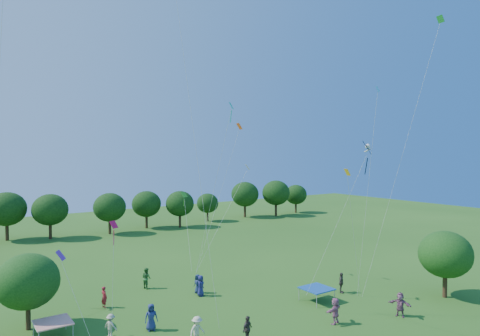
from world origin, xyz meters
name	(u,v)px	position (x,y,z in m)	size (l,w,h in m)	color
near_tree_north	(28,281)	(-11.21, 23.03, 3.30)	(4.15, 4.15, 5.17)	#422B19
near_tree_east	(445,254)	(18.27, 10.52, 3.58)	(4.28, 4.28, 5.52)	#422B19
treeline	(65,208)	(-1.73, 55.43, 4.09)	(88.01, 8.77, 6.77)	#422B19
tent_red_stripe	(53,323)	(-10.12, 20.59, 1.04)	(2.20, 2.20, 1.10)	red
tent_blue	(317,289)	(8.82, 15.87, 1.04)	(2.20, 2.20, 1.10)	#174897
crowd_person_0	(151,317)	(-4.41, 18.16, 0.90)	(0.89, 0.48, 1.80)	navy
crowd_person_3	(197,331)	(-2.95, 14.43, 0.91)	(1.18, 0.53, 1.81)	beige
crowd_person_4	(247,329)	(-0.17, 12.93, 0.85)	(1.00, 0.45, 1.70)	#3C3230
crowd_person_5	(400,305)	(11.54, 10.08, 0.89)	(1.66, 0.59, 1.78)	#864E6C
crowd_person_6	(201,286)	(1.76, 22.34, 0.87)	(0.86, 0.46, 1.74)	navy
crowd_person_7	(104,297)	(-5.71, 24.22, 0.83)	(0.62, 0.40, 1.65)	maroon
crowd_person_8	(146,278)	(-1.19, 26.86, 0.91)	(0.90, 0.48, 1.81)	#2E652B
crowd_person_9	(111,326)	(-7.00, 18.64, 0.76)	(0.99, 0.45, 1.52)	#ACA48A
crowd_person_10	(341,283)	(12.04, 16.18, 0.87)	(1.02, 0.46, 1.74)	#423B34
crowd_person_11	(335,311)	(6.64, 11.87, 0.92)	(1.71, 0.61, 1.83)	#AA6387
crowd_person_12	(198,284)	(1.92, 23.14, 0.80)	(0.79, 0.43, 1.60)	#1A2A4D
pirate_kite	(366,151)	(8.83, 11.11, 12.14)	(3.07, 4.11, 11.53)	black
red_high_kite	(177,9)	(-3.16, 16.52, 21.22)	(1.69, 4.44, 24.66)	red
small_kite_0	(114,238)	(-7.04, 17.74, 6.66)	(0.60, 0.54, 6.41)	#DC0C43
small_kite_1	(240,183)	(7.72, 25.19, 9.08)	(6.29, 0.80, 9.55)	#FAB00D
small_kite_3	(185,203)	(3.56, 28.63, 7.07)	(1.56, 4.06, 6.82)	#2D931A
small_kite_4	(372,148)	(9.60, 11.22, 12.35)	(0.47, 1.82, 15.40)	#177DE8
small_kite_5	(66,271)	(-11.00, 12.60, 6.35)	(1.85, 2.27, 6.02)	#701BA2
small_kite_6	(1,34)	(-12.75, 20.56, 19.04)	(1.55, 2.48, 23.10)	silver
small_kite_7	(224,140)	(3.38, 21.15, 13.05)	(1.47, 4.29, 14.78)	#0DC398
small_kite_9	(233,149)	(6.57, 24.68, 12.35)	(4.88, 0.75, 13.48)	#FF4D0D
small_kite_10	(351,205)	(5.62, 9.69, 8.62)	(5.46, 3.51, 9.71)	#C48D11
small_kite_11	(418,99)	(11.90, 9.11, 15.81)	(3.35, 4.22, 20.17)	#17822A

